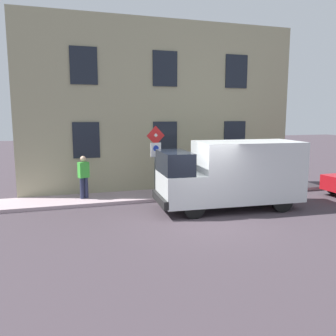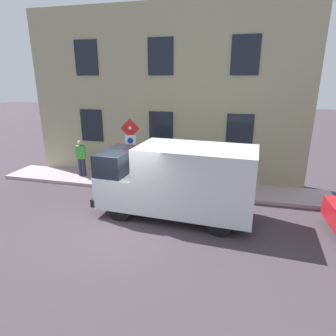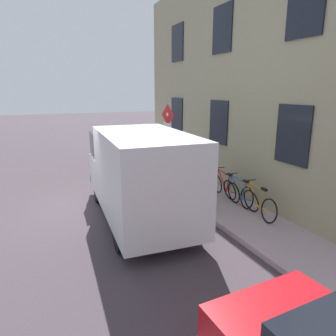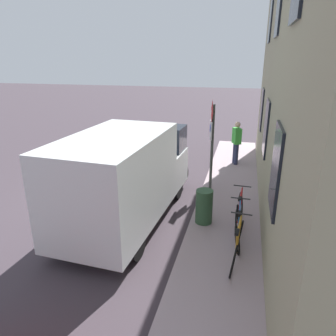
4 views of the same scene
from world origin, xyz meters
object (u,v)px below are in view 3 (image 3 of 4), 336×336
Objects in this scene: bicycle_orange at (257,203)px; litter_bin at (202,189)px; sign_post_stacked at (168,133)px; delivery_van at (139,173)px; bicycle_red at (225,186)px; bicycle_blue at (240,194)px; pedestrian at (158,145)px.

litter_bin reaches higher than bicycle_orange.
sign_post_stacked reaches higher than delivery_van.
litter_bin is (-0.90, -0.12, 0.08)m from bicycle_red.
delivery_van is 3.18× the size of bicycle_blue.
sign_post_stacked reaches higher than bicycle_orange.
bicycle_orange is 1.90× the size of litter_bin.
sign_post_stacked is 3.50m from bicycle_blue.
pedestrian is at bearing 75.47° from sign_post_stacked.
pedestrian is (-0.31, 6.57, 0.56)m from bicycle_orange.
pedestrian is (2.64, 5.20, -0.26)m from delivery_van.
delivery_van is 3.17× the size of bicycle_red.
bicycle_red is at bearing 5.07° from bicycle_orange.
bicycle_blue is 1.90× the size of litter_bin.
bicycle_red is at bearing -109.01° from pedestrian.
bicycle_blue is at bearing -176.82° from bicycle_red.
bicycle_blue is (-0.00, 0.80, 0.00)m from bicycle_orange.
bicycle_orange is at bearing -111.63° from delivery_van.
pedestrian is at bearing -23.71° from delivery_van.
litter_bin is at bearing 36.33° from bicycle_orange.
sign_post_stacked is 3.16m from delivery_van.
sign_post_stacked is at bearing 18.96° from bicycle_blue.
litter_bin is at bearing -86.57° from sign_post_stacked.
bicycle_orange is at bearing 179.92° from bicycle_blue.
litter_bin is (-0.89, 0.68, 0.08)m from bicycle_blue.
bicycle_red is at bearing -82.43° from delivery_van.
pedestrian reaches higher than litter_bin.
sign_post_stacked is at bearing 28.46° from bicycle_red.
bicycle_blue is at bearing -97.74° from delivery_van.
bicycle_orange is at bearing -58.73° from litter_bin.
sign_post_stacked is at bearing 20.34° from bicycle_orange.
sign_post_stacked is 4.20m from bicycle_orange.
bicycle_red is at bearing -64.76° from sign_post_stacked.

